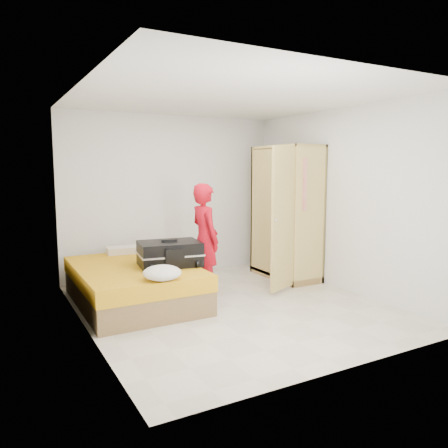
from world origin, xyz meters
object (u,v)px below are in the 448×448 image
wardrobe (286,216)px  person (205,240)px  round_cushion (162,273)px  suitcase (170,254)px  bed (134,284)px

wardrobe → person: wardrobe is taller
round_cushion → suitcase: bearing=61.9°
person → round_cushion: bearing=128.8°
person → round_cushion: (-0.92, -0.77, -0.19)m
person → suitcase: (-0.56, -0.10, -0.12)m
person → round_cushion: 1.21m
person → suitcase: 0.58m
bed → suitcase: (0.42, -0.22, 0.40)m
suitcase → round_cushion: bearing=-109.8°
wardrobe → suitcase: bearing=-171.6°
wardrobe → round_cushion: wardrobe is taller
wardrobe → suitcase: wardrobe is taller
bed → person: 1.12m
wardrobe → person: size_ratio=1.36×
bed → round_cushion: round_cushion is taller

